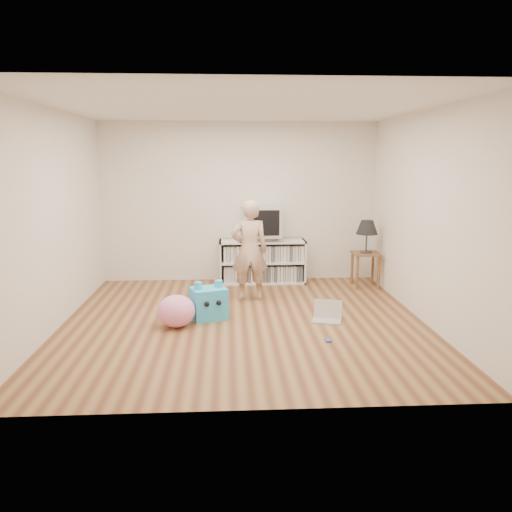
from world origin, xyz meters
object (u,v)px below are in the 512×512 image
object	(u,v)px
media_unit	(262,261)
crt_tv	(262,221)
plush_pink	(176,311)
side_table	(366,261)
laptop	(327,315)
person	(249,251)
dvd_deck	(262,238)
plush_blue	(209,303)
table_lamp	(367,228)

from	to	relation	value
media_unit	crt_tv	xyz separation A→B (m)	(-0.00, -0.02, 0.67)
plush_pink	crt_tv	bearing A→B (deg)	60.99
media_unit	side_table	world-z (taller)	media_unit
crt_tv	side_table	bearing A→B (deg)	-12.76
laptop	plush_pink	xyz separation A→B (m)	(-1.88, -0.14, 0.13)
person	plush_pink	distance (m)	1.56
media_unit	dvd_deck	xyz separation A→B (m)	(0.00, -0.02, 0.39)
plush_pink	person	bearing A→B (deg)	50.18
media_unit	plush_pink	bearing A→B (deg)	-118.80
crt_tv	plush_blue	world-z (taller)	crt_tv
table_lamp	laptop	xyz separation A→B (m)	(-0.93, -1.65, -0.87)
media_unit	plush_blue	world-z (taller)	media_unit
side_table	person	distance (m)	2.01
crt_tv	laptop	bearing A→B (deg)	-71.19
laptop	side_table	bearing A→B (deg)	76.70
crt_tv	table_lamp	size ratio (longest dim) A/B	1.17
dvd_deck	person	world-z (taller)	person
media_unit	side_table	distance (m)	1.67
crt_tv	plush_blue	bearing A→B (deg)	-113.46
dvd_deck	laptop	xyz separation A→B (m)	(0.69, -2.02, -0.67)
side_table	person	size ratio (longest dim) A/B	0.38
media_unit	crt_tv	world-z (taller)	crt_tv
table_lamp	crt_tv	bearing A→B (deg)	167.24
laptop	plush_blue	xyz separation A→B (m)	(-1.50, 0.15, 0.14)
crt_tv	plush_pink	distance (m)	2.60
laptop	plush_blue	size ratio (longest dim) A/B	0.83
media_unit	plush_pink	distance (m)	2.49
media_unit	plush_blue	bearing A→B (deg)	-113.25
laptop	crt_tv	bearing A→B (deg)	124.99
plush_blue	plush_pink	distance (m)	0.48
side_table	dvd_deck	bearing A→B (deg)	167.13
crt_tv	plush_pink	world-z (taller)	crt_tv
crt_tv	side_table	world-z (taller)	crt_tv
side_table	table_lamp	world-z (taller)	table_lamp
side_table	laptop	bearing A→B (deg)	-119.48
crt_tv	plush_pink	size ratio (longest dim) A/B	1.31
laptop	plush_pink	bearing A→B (deg)	-159.52
dvd_deck	crt_tv	distance (m)	0.29
crt_tv	person	distance (m)	1.10
dvd_deck	plush_pink	world-z (taller)	dvd_deck
person	laptop	bearing A→B (deg)	130.72
crt_tv	plush_blue	size ratio (longest dim) A/B	1.18
crt_tv	side_table	xyz separation A→B (m)	(1.62, -0.37, -0.60)
table_lamp	plush_pink	size ratio (longest dim) A/B	1.12
crt_tv	laptop	size ratio (longest dim) A/B	1.43
dvd_deck	side_table	xyz separation A→B (m)	(1.62, -0.37, -0.32)
plush_pink	dvd_deck	bearing A→B (deg)	61.02
crt_tv	person	world-z (taller)	person
dvd_deck	plush_pink	size ratio (longest dim) A/B	0.98
media_unit	laptop	bearing A→B (deg)	-71.36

